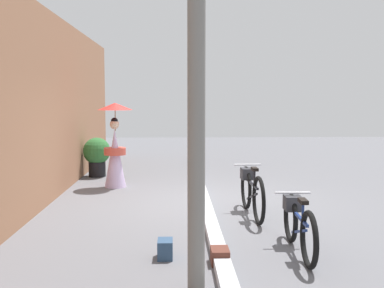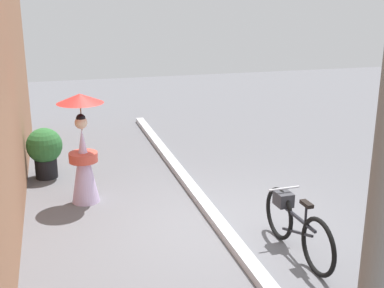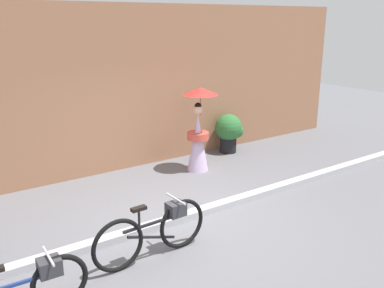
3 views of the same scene
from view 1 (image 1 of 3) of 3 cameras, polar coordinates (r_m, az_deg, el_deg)
name	(u,v)px [view 1 (image 1 of 3)]	position (r m, az deg, el deg)	size (l,w,h in m)	color
ground_plane	(204,202)	(8.93, 1.49, -7.24)	(30.00, 30.00, 0.00)	slate
building_wall	(37,107)	(9.07, -18.75, 4.40)	(14.00, 0.40, 3.68)	#9E6B4C
sidewalk_curb	(204,199)	(8.92, 1.49, -6.86)	(14.00, 0.20, 0.12)	#B2B2B7
bicycle_near_officer	(251,190)	(7.91, 7.41, -5.76)	(1.84, 0.48, 0.87)	black
bicycle_far_side	(298,223)	(6.16, 13.08, -9.59)	(1.69, 0.48, 0.76)	black
person_with_parasol	(115,145)	(10.45, -9.58, -0.16)	(0.79, 0.79, 1.90)	silver
potted_plant_by_door	(97,154)	(12.01, -11.70, -1.24)	(0.71, 0.69, 1.01)	black
backpack_on_pavement	(166,249)	(5.88, -3.31, -12.88)	(0.27, 0.19, 0.24)	navy
backpack_spare	(220,256)	(5.71, 3.56, -13.73)	(0.30, 0.22, 0.19)	#592D23
utility_pole	(196,57)	(4.61, 0.56, 10.76)	(0.18, 0.18, 4.80)	slate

